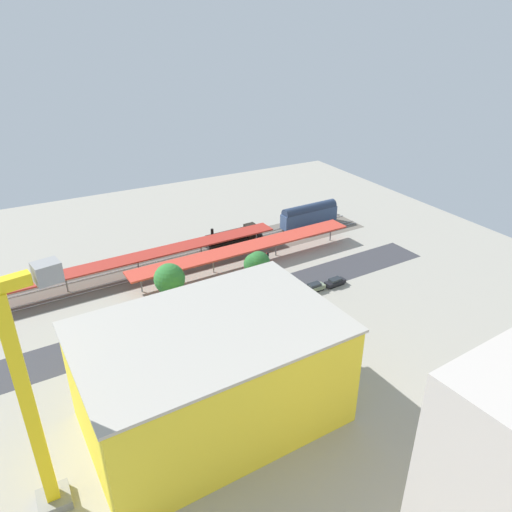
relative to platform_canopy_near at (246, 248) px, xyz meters
name	(u,v)px	position (x,y,z in m)	size (l,w,h in m)	color
ground_plane	(228,296)	(9.74, 10.87, -4.01)	(151.61, 151.61, 0.00)	#9E998C
rail_bed	(192,258)	(9.74, -8.59, -4.01)	(94.76, 13.91, 0.01)	#665E54
street_asphalt	(235,303)	(9.74, 14.07, -4.01)	(94.76, 9.00, 0.01)	#38383D
track_rails	(192,257)	(9.74, -8.59, -3.83)	(94.67, 11.58, 0.12)	#9E9EA8
platform_canopy_near	(246,248)	(0.00, 0.00, 0.00)	(54.60, 7.64, 4.23)	#C63D2D
platform_canopy_far	(137,258)	(22.73, -6.99, -0.14)	(66.95, 7.64, 4.08)	#A82D23
locomotive	(235,236)	(-2.98, -11.55, -2.23)	(15.14, 3.24, 4.95)	black
passenger_coach	(309,215)	(-25.15, -11.54, -0.75)	(16.83, 3.69, 6.20)	black
parked_car_0	(335,282)	(-11.74, 17.83, -3.29)	(4.75, 2.05, 1.61)	black
parked_car_1	(314,288)	(-6.57, 17.63, -3.24)	(4.71, 1.84, 1.72)	black
parked_car_2	(288,295)	(-0.45, 17.33, -3.31)	(4.72, 2.20, 1.58)	black
parked_car_3	(261,303)	(5.78, 17.54, -3.28)	(4.80, 2.30, 1.67)	black
parked_car_4	(234,311)	(11.65, 17.54, -3.22)	(4.67, 1.93, 1.80)	black
parked_car_5	(201,322)	(18.52, 17.94, -3.25)	(4.90, 2.18, 1.70)	black
parked_car_6	(172,331)	(24.07, 18.03, -3.24)	(4.67, 1.90, 1.75)	black
construction_building	(211,375)	(25.67, 39.42, 3.41)	(32.98, 21.57, 14.85)	yellow
construction_roof_slab	(209,327)	(25.67, 39.42, 11.04)	(33.58, 22.17, 0.40)	#ADA89E
box_truck_0	(188,341)	(23.18, 23.39, -2.33)	(8.57, 2.56, 3.48)	black
street_tree_0	(255,264)	(2.94, 9.69, 0.89)	(4.58, 4.58, 7.23)	brown
street_tree_1	(258,263)	(2.25, 10.04, 1.22)	(4.78, 4.78, 7.66)	brown
street_tree_2	(171,282)	(20.71, 9.11, 1.30)	(4.09, 4.09, 7.41)	brown
street_tree_3	(169,279)	(20.71, 8.32, 1.55)	(5.98, 5.98, 8.57)	brown
traffic_light	(268,262)	(-0.36, 9.29, 0.41)	(0.50, 0.36, 6.68)	#333333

